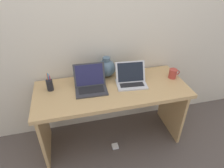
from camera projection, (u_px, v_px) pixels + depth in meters
ground_plane at (112, 137)px, 2.41m from camera, size 6.00×6.00×0.00m
back_wall at (104, 33)px, 2.03m from camera, size 4.40×0.04×2.40m
desk at (112, 100)px, 2.08m from camera, size 1.57×0.63×0.74m
laptop_left at (90, 83)px, 1.97m from camera, size 0.32×0.27×0.24m
laptop_right at (131, 78)px, 2.04m from camera, size 0.33×0.26×0.22m
green_vase at (107, 68)px, 2.15m from camera, size 0.20×0.20×0.23m
coffee_mug at (173, 74)px, 2.14m from camera, size 0.13×0.09×0.10m
pen_cup at (50, 85)px, 1.94m from camera, size 0.06×0.06×0.19m
power_brick at (115, 146)px, 2.27m from camera, size 0.07×0.07×0.03m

